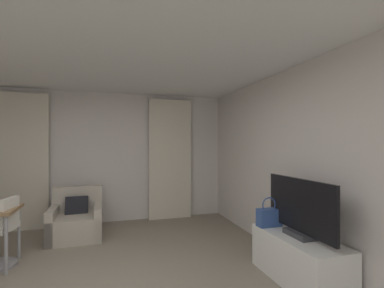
{
  "coord_description": "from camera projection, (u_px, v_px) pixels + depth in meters",
  "views": [
    {
      "loc": [
        0.16,
        -2.66,
        1.57
      ],
      "look_at": [
        1.33,
        1.16,
        1.56
      ],
      "focal_mm": 25.22,
      "sensor_mm": 36.0,
      "label": 1
    }
  ],
  "objects": [
    {
      "name": "armchair",
      "position": [
        76.0,
        221.0,
        4.52
      ],
      "size": [
        0.83,
        0.82,
        0.82
      ],
      "color": "#B2A899",
      "rests_on": "ground"
    },
    {
      "name": "tv_flatscreen",
      "position": [
        300.0,
        209.0,
        3.03
      ],
      "size": [
        0.2,
        1.08,
        0.65
      ],
      "color": "#333338",
      "rests_on": "tv_console"
    },
    {
      "name": "curtain_left_panel",
      "position": [
        21.0,
        161.0,
        4.87
      ],
      "size": [
        0.9,
        0.06,
        2.5
      ],
      "color": "beige",
      "rests_on": "ground"
    },
    {
      "name": "wall_right",
      "position": [
        316.0,
        166.0,
        3.24
      ],
      "size": [
        0.06,
        6.12,
        2.6
      ],
      "color": "silver",
      "rests_on": "ground"
    },
    {
      "name": "handbag_primary",
      "position": [
        269.0,
        217.0,
        3.42
      ],
      "size": [
        0.3,
        0.14,
        0.37
      ],
      "color": "#335193",
      "rests_on": "tv_console"
    },
    {
      "name": "tv_console",
      "position": [
        298.0,
        259.0,
        3.05
      ],
      "size": [
        0.52,
        1.16,
        0.52
      ],
      "color": "white",
      "rests_on": "ground"
    },
    {
      "name": "curtain_right_panel",
      "position": [
        170.0,
        159.0,
        5.68
      ],
      "size": [
        0.9,
        0.06,
        2.5
      ],
      "color": "beige",
      "rests_on": "ground"
    },
    {
      "name": "wall_window",
      "position": [
        102.0,
        157.0,
        5.4
      ],
      "size": [
        5.12,
        0.06,
        2.6
      ],
      "color": "silver",
      "rests_on": "ground"
    },
    {
      "name": "ceiling",
      "position": [
        92.0,
        29.0,
        2.5
      ],
      "size": [
        5.12,
        6.12,
        0.06
      ],
      "primitive_type": "cube",
      "color": "white",
      "rests_on": "wall_left"
    }
  ]
}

